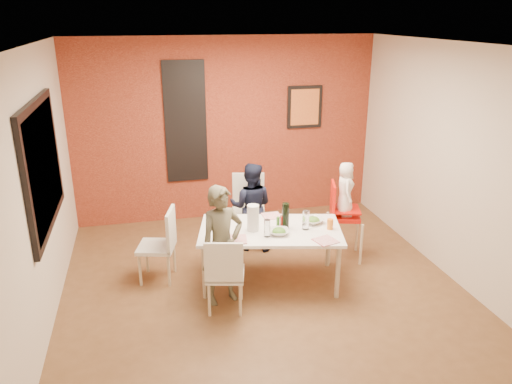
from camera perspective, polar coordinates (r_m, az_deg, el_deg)
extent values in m
plane|color=brown|center=(5.91, 0.67, -10.60)|extent=(4.50, 4.50, 0.00)
cube|color=silver|center=(5.10, 0.80, 16.55)|extent=(4.50, 4.50, 0.02)
cube|color=beige|center=(7.48, -3.42, 7.10)|extent=(4.50, 0.02, 2.70)
cube|color=beige|center=(3.38, 9.98, -9.48)|extent=(4.50, 0.02, 2.70)
cube|color=beige|center=(5.31, -23.56, 0.12)|extent=(0.02, 4.50, 2.70)
cube|color=beige|center=(6.26, 21.18, 3.26)|extent=(0.02, 4.50, 2.70)
cube|color=maroon|center=(7.46, -3.39, 7.07)|extent=(4.50, 0.02, 2.70)
cube|color=black|center=(5.44, -23.20, 2.82)|extent=(0.05, 1.70, 1.30)
cube|color=black|center=(5.43, -23.05, 2.83)|extent=(0.02, 1.55, 1.15)
cube|color=silver|center=(7.34, -8.05, 7.89)|extent=(0.55, 0.03, 1.70)
cube|color=black|center=(7.34, -8.05, 7.88)|extent=(0.60, 0.03, 1.76)
cube|color=black|center=(7.67, 5.58, 9.65)|extent=(0.54, 0.03, 0.64)
cube|color=orange|center=(7.66, 5.61, 9.63)|extent=(0.44, 0.01, 0.54)
cube|color=white|center=(5.71, 1.66, -4.39)|extent=(1.76, 1.23, 0.04)
cylinder|color=tan|center=(5.55, -5.91, -9.11)|extent=(0.05, 0.05, 0.63)
cylinder|color=tan|center=(6.21, -5.26, -5.78)|extent=(0.05, 0.05, 0.63)
cylinder|color=tan|center=(5.60, 9.33, -9.02)|extent=(0.05, 0.05, 0.63)
cylinder|color=tan|center=(6.25, 8.26, -5.73)|extent=(0.05, 0.05, 0.63)
cube|color=silver|center=(5.32, -3.53, -9.36)|extent=(0.47, 0.47, 0.04)
cube|color=silver|center=(5.05, -3.71, -8.13)|extent=(0.39, 0.12, 0.45)
cylinder|color=#C5B492|center=(5.55, -1.70, -10.45)|extent=(0.03, 0.03, 0.39)
cylinder|color=#C5B492|center=(5.28, -1.81, -12.21)|extent=(0.03, 0.03, 0.39)
cylinder|color=#C5B492|center=(5.57, -5.06, -10.41)|extent=(0.03, 0.03, 0.39)
cylinder|color=#C5B492|center=(5.30, -5.37, -12.16)|extent=(0.03, 0.03, 0.39)
cube|color=silver|center=(6.75, -0.86, -2.34)|extent=(0.52, 0.52, 0.05)
cube|color=silver|center=(6.85, -0.88, 0.20)|extent=(0.43, 0.13, 0.50)
cylinder|color=beige|center=(6.68, -2.37, -4.77)|extent=(0.04, 0.04, 0.43)
cylinder|color=beige|center=(7.01, -2.32, -3.56)|extent=(0.04, 0.04, 0.43)
cylinder|color=beige|center=(6.68, 0.69, -4.74)|extent=(0.04, 0.04, 0.43)
cylinder|color=beige|center=(7.01, 0.60, -3.53)|extent=(0.04, 0.04, 0.43)
cube|color=silver|center=(5.96, -11.32, -6.17)|extent=(0.50, 0.50, 0.05)
cube|color=silver|center=(5.83, -9.69, -4.18)|extent=(0.14, 0.40, 0.46)
cylinder|color=#C3B391|center=(6.24, -12.37, -7.24)|extent=(0.03, 0.03, 0.40)
cylinder|color=#C3B391|center=(6.17, -9.33, -7.36)|extent=(0.03, 0.03, 0.40)
cylinder|color=#C3B391|center=(5.96, -13.11, -8.69)|extent=(0.03, 0.03, 0.40)
cylinder|color=#C3B391|center=(5.88, -9.93, -8.83)|extent=(0.03, 0.03, 0.40)
cube|color=red|center=(6.40, 10.14, -2.76)|extent=(0.43, 0.43, 0.05)
cube|color=red|center=(6.30, 8.77, -0.79)|extent=(0.13, 0.35, 0.41)
cube|color=red|center=(6.37, 10.19, -1.95)|extent=(0.43, 0.43, 0.02)
cylinder|color=beige|center=(6.37, 11.94, -5.92)|extent=(0.03, 0.03, 0.54)
cylinder|color=beige|center=(6.32, 8.41, -5.91)|extent=(0.03, 0.03, 0.54)
cylinder|color=beige|center=(6.72, 11.45, -4.47)|extent=(0.03, 0.03, 0.54)
cylinder|color=beige|center=(6.68, 8.12, -4.45)|extent=(0.03, 0.03, 0.54)
imported|color=brown|center=(5.34, -3.89, -6.10)|extent=(0.56, 0.45, 1.32)
imported|color=black|center=(6.55, -0.57, -1.66)|extent=(0.70, 0.63, 1.19)
imported|color=white|center=(6.26, 10.17, 0.33)|extent=(0.28, 0.37, 0.69)
cube|color=white|center=(5.44, -2.35, -5.42)|extent=(0.27, 0.27, 0.01)
cube|color=white|center=(6.05, 1.82, -2.74)|extent=(0.22, 0.22, 0.01)
cube|color=white|center=(5.45, 7.95, -5.53)|extent=(0.28, 0.28, 0.01)
cube|color=white|center=(5.96, -4.19, -3.11)|extent=(0.27, 0.27, 0.01)
imported|color=silver|center=(5.56, 2.65, -4.58)|extent=(0.27, 0.27, 0.05)
imported|color=silver|center=(5.89, 6.55, -3.27)|extent=(0.31, 0.31, 0.06)
cylinder|color=black|center=(5.66, 3.40, -2.76)|extent=(0.08, 0.08, 0.31)
cylinder|color=silver|center=(5.47, 1.27, -4.16)|extent=(0.07, 0.07, 0.20)
cylinder|color=white|center=(5.68, 5.70, -3.22)|extent=(0.08, 0.08, 0.22)
cylinder|color=silver|center=(5.61, -0.34, -2.97)|extent=(0.13, 0.13, 0.30)
cylinder|color=red|center=(5.69, 3.05, -3.51)|extent=(0.04, 0.04, 0.15)
cylinder|color=#326822|center=(5.68, 2.53, -3.55)|extent=(0.04, 0.04, 0.15)
cylinder|color=brown|center=(5.74, 2.94, -3.33)|extent=(0.04, 0.04, 0.14)
cylinder|color=orange|center=(5.73, 8.46, -3.65)|extent=(0.07, 0.07, 0.12)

